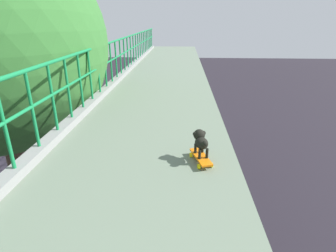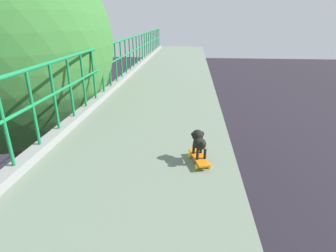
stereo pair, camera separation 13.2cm
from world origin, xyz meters
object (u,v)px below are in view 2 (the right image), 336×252
Objects in this scene: city_bus at (74,97)px; toy_skateboard at (199,158)px; small_dog at (199,141)px; car_black_fifth at (50,185)px.

toy_skateboard is (10.21, -18.66, 4.61)m from city_bus.
small_dog is at bearing -61.26° from city_bus.
toy_skateboard is 1.48× the size of small_dog.
car_black_fifth is 0.38× the size of city_bus.
car_black_fifth is at bearing 132.84° from toy_skateboard.
city_bus is 29.29× the size of small_dog.
city_bus is at bearing 118.74° from small_dog.
city_bus is 21.76m from small_dog.
city_bus is at bearing 118.69° from toy_skateboard.
car_black_fifth is 11.23× the size of small_dog.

